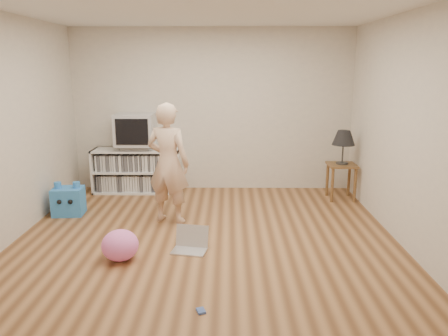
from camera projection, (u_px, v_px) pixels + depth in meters
name	position (u px, v px, depth m)	size (l,w,h in m)	color
ground	(206.00, 240.00, 5.16)	(4.50, 4.50, 0.00)	brown
walls	(205.00, 131.00, 4.86)	(4.52, 4.52, 2.60)	beige
ceiling	(204.00, 8.00, 4.57)	(4.50, 4.50, 0.01)	white
media_unit	(138.00, 170.00, 7.08)	(1.40, 0.45, 0.70)	white
dvd_deck	(136.00, 147.00, 6.97)	(0.45, 0.35, 0.07)	gray
crt_tv	(135.00, 129.00, 6.90)	(0.60, 0.53, 0.50)	#B4B4B9
side_table	(341.00, 173.00, 6.65)	(0.42, 0.42, 0.55)	brown
table_lamp	(344.00, 139.00, 6.53)	(0.34, 0.34, 0.52)	#333333
person	(168.00, 164.00, 5.60)	(0.57, 0.37, 1.56)	beige
laptop	(191.00, 243.00, 4.88)	(0.42, 0.36, 0.26)	silver
playing_cards	(201.00, 311.00, 3.65)	(0.07, 0.09, 0.02)	#3E5AA7
plush_blue	(68.00, 201.00, 5.99)	(0.42, 0.37, 0.46)	#2C7FDA
plush_pink	(120.00, 245.00, 4.59)	(0.39, 0.39, 0.33)	#FD6FCC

